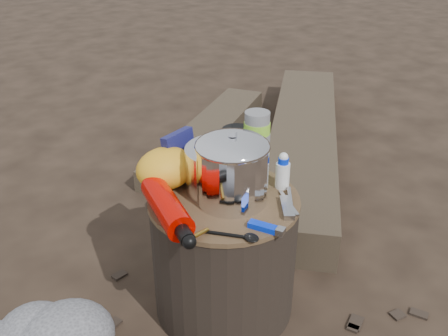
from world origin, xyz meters
TOP-DOWN VIEW (x-y plane):
  - ground at (0.00, 0.00)m, footprint 60.00×60.00m
  - stump at (0.00, 0.00)m, footprint 0.42×0.42m
  - log_main at (0.94, 0.63)m, footprint 1.51×1.47m
  - log_small at (0.64, 1.01)m, footprint 1.10×0.82m
  - foil_windscreen at (0.03, 0.04)m, footprint 0.21×0.21m
  - camping_pot at (0.01, -0.02)m, footprint 0.19×0.19m
  - fuel_bottle at (-0.18, 0.00)m, footprint 0.13×0.30m
  - thermos at (0.17, 0.07)m, footprint 0.08×0.08m
  - travel_mug at (0.13, 0.12)m, footprint 0.09×0.09m
  - stuff_sack at (-0.10, 0.15)m, footprint 0.17×0.14m
  - food_pouch at (-0.03, 0.17)m, footprint 0.11×0.06m
  - lighter at (-0.01, -0.18)m, footprint 0.06×0.09m
  - multitool at (0.10, -0.15)m, footprint 0.08×0.10m
  - pot_grabber at (0.12, -0.13)m, footprint 0.09×0.13m
  - spork at (-0.10, -0.15)m, footprint 0.11×0.12m
  - squeeze_bottle at (0.17, -0.05)m, footprint 0.04×0.04m

SIDE VIEW (x-z plane):
  - ground at x=0.00m, z-range 0.00..0.00m
  - log_small at x=0.64m, z-range 0.00..0.10m
  - log_main at x=0.94m, z-range 0.00..0.15m
  - stump at x=0.00m, z-range 0.00..0.39m
  - spork at x=-0.10m, z-range 0.39..0.40m
  - pot_grabber at x=0.12m, z-range 0.39..0.40m
  - multitool at x=0.10m, z-range 0.39..0.40m
  - lighter at x=-0.01m, z-range 0.39..0.40m
  - fuel_bottle at x=-0.18m, z-range 0.39..0.46m
  - squeeze_bottle at x=0.17m, z-range 0.39..0.48m
  - stuff_sack at x=-0.10m, z-range 0.39..0.50m
  - foil_windscreen at x=0.03m, z-range 0.39..0.51m
  - travel_mug at x=0.13m, z-range 0.39..0.52m
  - food_pouch at x=-0.03m, z-range 0.39..0.53m
  - thermos at x=0.17m, z-range 0.39..0.58m
  - camping_pot at x=0.01m, z-range 0.39..0.58m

